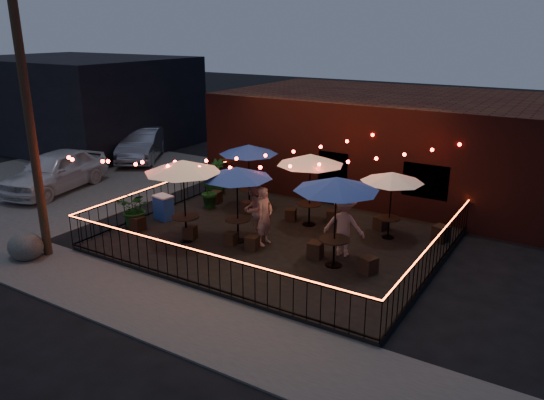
% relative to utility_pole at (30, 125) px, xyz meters
% --- Properties ---
extents(ground, '(110.00, 110.00, 0.00)m').
position_rel_utility_pole_xyz_m(ground, '(5.40, 2.60, -4.00)').
color(ground, black).
rests_on(ground, ground).
extents(patio, '(10.00, 8.00, 0.15)m').
position_rel_utility_pole_xyz_m(patio, '(5.40, 4.60, -3.92)').
color(patio, black).
rests_on(patio, ground).
extents(sidewalk, '(18.00, 2.50, 0.05)m').
position_rel_utility_pole_xyz_m(sidewalk, '(5.40, -0.65, -3.98)').
color(sidewalk, '#464340').
rests_on(sidewalk, ground).
extents(parking_lot, '(11.00, 12.00, 0.02)m').
position_rel_utility_pole_xyz_m(parking_lot, '(-6.60, 6.60, -3.99)').
color(parking_lot, '#464340').
rests_on(parking_lot, ground).
extents(brick_building, '(14.00, 8.00, 4.00)m').
position_rel_utility_pole_xyz_m(brick_building, '(6.40, 12.59, -2.00)').
color(brick_building, '#3B1410').
rests_on(brick_building, ground).
extents(background_building, '(12.00, 9.00, 5.00)m').
position_rel_utility_pole_xyz_m(background_building, '(-12.60, 11.60, -1.50)').
color(background_building, black).
rests_on(background_building, ground).
extents(utility_pole, '(0.26, 0.26, 8.00)m').
position_rel_utility_pole_xyz_m(utility_pole, '(0.00, 0.00, 0.00)').
color(utility_pole, '#3C2918').
rests_on(utility_pole, ground).
extents(fence_front, '(10.00, 0.04, 1.04)m').
position_rel_utility_pole_xyz_m(fence_front, '(5.40, 0.60, -3.34)').
color(fence_front, black).
rests_on(fence_front, patio).
extents(fence_left, '(0.04, 8.00, 1.04)m').
position_rel_utility_pole_xyz_m(fence_left, '(0.40, 4.60, -3.34)').
color(fence_left, black).
rests_on(fence_left, patio).
extents(fence_right, '(0.04, 8.00, 1.04)m').
position_rel_utility_pole_xyz_m(fence_right, '(10.40, 4.60, -3.34)').
color(fence_right, black).
rests_on(fence_right, patio).
extents(festoon_lights, '(10.02, 8.72, 1.32)m').
position_rel_utility_pole_xyz_m(festoon_lights, '(4.39, 4.30, -1.48)').
color(festoon_lights, '#FF1A10').
rests_on(festoon_lights, ground).
extents(cafe_table_0, '(2.94, 2.94, 2.64)m').
position_rel_utility_pole_xyz_m(cafe_table_0, '(3.06, 2.86, -1.44)').
color(cafe_table_0, black).
rests_on(cafe_table_0, patio).
extents(cafe_table_1, '(2.61, 2.61, 2.40)m').
position_rel_utility_pole_xyz_m(cafe_table_1, '(2.89, 6.67, -1.65)').
color(cafe_table_1, black).
rests_on(cafe_table_1, patio).
extents(cafe_table_2, '(2.86, 2.86, 2.44)m').
position_rel_utility_pole_xyz_m(cafe_table_2, '(4.49, 3.68, -1.62)').
color(cafe_table_2, black).
rests_on(cafe_table_2, patio).
extents(cafe_table_3, '(2.41, 2.41, 2.50)m').
position_rel_utility_pole_xyz_m(cafe_table_3, '(5.71, 6.17, -1.57)').
color(cafe_table_3, black).
rests_on(cafe_table_3, patio).
extents(cafe_table_4, '(2.80, 2.80, 2.62)m').
position_rel_utility_pole_xyz_m(cafe_table_4, '(7.85, 3.64, -1.45)').
color(cafe_table_4, black).
rests_on(cafe_table_4, patio).
extents(cafe_table_5, '(2.46, 2.46, 2.19)m').
position_rel_utility_pole_xyz_m(cafe_table_5, '(8.43, 6.50, -1.85)').
color(cafe_table_5, black).
rests_on(cafe_table_5, patio).
extents(bistro_chair_0, '(0.42, 0.42, 0.47)m').
position_rel_utility_pole_xyz_m(bistro_chair_0, '(1.08, 2.71, -3.62)').
color(bistro_chair_0, black).
rests_on(bistro_chair_0, patio).
extents(bistro_chair_1, '(0.46, 0.46, 0.44)m').
position_rel_utility_pole_xyz_m(bistro_chair_1, '(3.08, 3.01, -3.63)').
color(bistro_chair_1, black).
rests_on(bistro_chair_1, patio).
extents(bistro_chair_2, '(0.44, 0.44, 0.46)m').
position_rel_utility_pole_xyz_m(bistro_chair_2, '(1.51, 6.41, -3.62)').
color(bistro_chair_2, black).
rests_on(bistro_chair_2, patio).
extents(bistro_chair_3, '(0.45, 0.45, 0.43)m').
position_rel_utility_pole_xyz_m(bistro_chair_3, '(3.21, 6.07, -3.63)').
color(bistro_chair_3, black).
rests_on(bistro_chair_3, patio).
extents(bistro_chair_4, '(0.36, 0.36, 0.40)m').
position_rel_utility_pole_xyz_m(bistro_chair_4, '(4.46, 3.34, -3.65)').
color(bistro_chair_4, black).
rests_on(bistro_chair_4, patio).
extents(bistro_chair_5, '(0.41, 0.41, 0.43)m').
position_rel_utility_pole_xyz_m(bistro_chair_5, '(5.24, 3.37, -3.64)').
color(bistro_chair_5, black).
rests_on(bistro_chair_5, patio).
extents(bistro_chair_6, '(0.45, 0.45, 0.42)m').
position_rel_utility_pole_xyz_m(bistro_chair_6, '(4.96, 6.23, -3.64)').
color(bistro_chair_6, black).
rests_on(bistro_chair_6, patio).
extents(bistro_chair_7, '(0.47, 0.47, 0.43)m').
position_rel_utility_pole_xyz_m(bistro_chair_7, '(6.26, 6.82, -3.64)').
color(bistro_chair_7, black).
rests_on(bistro_chair_7, patio).
extents(bistro_chair_8, '(0.44, 0.44, 0.47)m').
position_rel_utility_pole_xyz_m(bistro_chair_8, '(7.15, 3.87, -3.61)').
color(bistro_chair_8, black).
rests_on(bistro_chair_8, patio).
extents(bistro_chair_9, '(0.52, 0.52, 0.48)m').
position_rel_utility_pole_xyz_m(bistro_chair_9, '(8.88, 3.70, -3.61)').
color(bistro_chair_9, black).
rests_on(bistro_chair_9, patio).
extents(bistro_chair_10, '(0.46, 0.46, 0.44)m').
position_rel_utility_pole_xyz_m(bistro_chair_10, '(7.94, 7.08, -3.63)').
color(bistro_chair_10, black).
rests_on(bistro_chair_10, patio).
extents(bistro_chair_11, '(0.54, 0.54, 0.52)m').
position_rel_utility_pole_xyz_m(bistro_chair_11, '(9.95, 7.08, -3.59)').
color(bistro_chair_11, black).
rests_on(bistro_chair_11, patio).
extents(patron_a, '(0.45, 0.68, 1.85)m').
position_rel_utility_pole_xyz_m(patron_a, '(5.32, 3.95, -2.92)').
color(patron_a, '#C7AA8A').
rests_on(patron_a, patio).
extents(patron_b, '(0.95, 1.10, 1.96)m').
position_rel_utility_pole_xyz_m(patron_b, '(4.77, 4.18, -2.87)').
color(patron_b, tan).
rests_on(patron_b, patio).
extents(patron_c, '(1.34, 0.92, 1.90)m').
position_rel_utility_pole_xyz_m(patron_c, '(7.77, 4.46, -2.90)').
color(patron_c, '#D8A88E').
rests_on(patron_c, patio).
extents(potted_shrub_a, '(1.42, 1.32, 1.28)m').
position_rel_utility_pole_xyz_m(potted_shrub_a, '(0.84, 2.90, -3.21)').
color(potted_shrub_a, '#0D3D0F').
rests_on(potted_shrub_a, patio).
extents(potted_shrub_b, '(0.72, 0.58, 1.30)m').
position_rel_utility_pole_xyz_m(potted_shrub_b, '(1.76, 5.78, -3.20)').
color(potted_shrub_b, '#103E0F').
rests_on(potted_shrub_b, patio).
extents(potted_shrub_c, '(0.94, 0.94, 1.44)m').
position_rel_utility_pole_xyz_m(potted_shrub_c, '(0.80, 7.38, -3.13)').
color(potted_shrub_c, '#0D3E0E').
rests_on(potted_shrub_c, patio).
extents(cooler, '(0.74, 0.58, 0.88)m').
position_rel_utility_pole_xyz_m(cooler, '(1.09, 3.95, -3.40)').
color(cooler, '#224EB6').
rests_on(cooler, patio).
extents(boulder, '(1.19, 1.09, 0.79)m').
position_rel_utility_pole_xyz_m(boulder, '(-0.33, -0.50, -3.61)').
color(boulder, '#43433F').
rests_on(boulder, ground).
extents(car_white, '(3.00, 5.33, 1.71)m').
position_rel_utility_pole_xyz_m(car_white, '(-5.55, 4.52, -3.14)').
color(car_white, silver).
rests_on(car_white, ground).
extents(car_silver, '(4.09, 5.07, 1.62)m').
position_rel_utility_pole_xyz_m(car_silver, '(-6.45, 10.45, -3.19)').
color(car_silver, gray).
rests_on(car_silver, ground).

